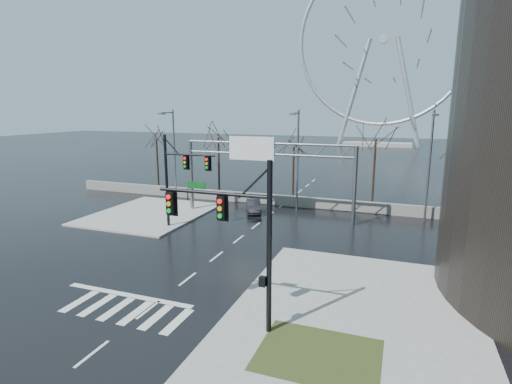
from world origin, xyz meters
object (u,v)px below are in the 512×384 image
at_px(signal_mast_far, 178,173).
at_px(car, 253,206).
at_px(ferris_wheel, 383,46).
at_px(sign_gantry, 263,163).
at_px(signal_mast_near, 240,229).

relative_size(signal_mast_far, car, 2.07).
height_order(ferris_wheel, car, ferris_wheel).
bearing_deg(sign_gantry, ferris_wheel, 86.16).
bearing_deg(signal_mast_far, ferris_wheel, 82.80).
distance_m(sign_gantry, car, 4.98).
bearing_deg(ferris_wheel, car, -94.98).
bearing_deg(signal_mast_far, sign_gantry, 47.53).
bearing_deg(signal_mast_near, sign_gantry, 106.19).
bearing_deg(ferris_wheel, sign_gantry, -93.84).
distance_m(signal_mast_near, sign_gantry, 19.79).
xyz_separation_m(signal_mast_near, ferris_wheel, (-0.14, 99.04, 21.26)).
height_order(signal_mast_near, sign_gantry, signal_mast_near).
distance_m(signal_mast_near, car, 21.97).
relative_size(ferris_wheel, car, 13.16).
height_order(signal_mast_far, ferris_wheel, ferris_wheel).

